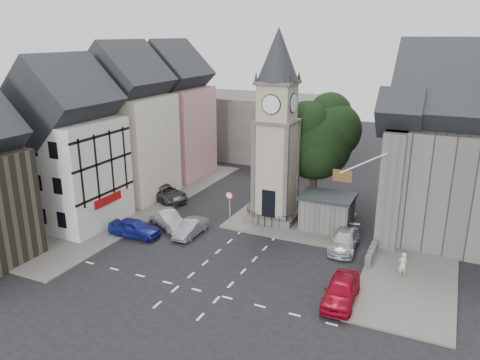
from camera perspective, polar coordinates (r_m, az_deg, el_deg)
The scene contains 23 objects.
ground at distance 35.08m, azimuth -0.49°, elevation -9.17°, with size 120.00×120.00×0.00m, color black.
pavement_west at distance 45.79m, azimuth -11.49°, elevation -2.90°, with size 6.00×30.00×0.14m, color #595651.
pavement_east at distance 39.58m, azimuth 20.81°, elevation -7.05°, with size 6.00×26.00×0.14m, color #595651.
central_island at distance 41.32m, azimuth 6.18°, elevation -4.90°, with size 10.00×8.00×0.16m, color #595651.
road_markings at distance 30.80m, azimuth -4.99°, elevation -13.28°, with size 20.00×8.00×0.01m, color silver.
clock_tower at distance 39.47m, azimuth 4.48°, elevation 6.30°, with size 4.86×4.86×16.25m.
stone_shelter at distance 39.49m, azimuth 10.55°, elevation -3.89°, with size 4.30×3.30×3.08m.
town_tree at distance 43.77m, azimuth 9.23°, elevation 5.70°, with size 7.20×7.20×10.80m.
warning_sign_post at distance 40.06m, azimuth -1.31°, elevation -2.54°, with size 0.70×0.19×2.85m.
terrace_pink at distance 53.73m, azimuth -8.23°, elevation 7.48°, with size 8.10×7.60×12.80m.
terrace_cream at distance 47.35m, azimuth -13.49°, elevation 5.84°, with size 8.10×7.60×12.80m.
terrace_tudor at distance 41.62m, azimuth -20.21°, elevation 3.12°, with size 8.10×7.60×12.00m.
backdrop_west at distance 62.92m, azimuth 0.55°, elevation 6.71°, with size 20.00×10.00×8.00m, color #4C4944.
east_building at distance 40.50m, azimuth 27.16°, elevation 2.00°, with size 14.40×11.40×12.60m.
east_boundary_wall at distance 41.47m, azimuth 17.26°, elevation -4.98°, with size 0.40×16.00×0.90m, color #55524E.
flagpole at distance 33.92m, azimuth 14.77°, elevation 1.97°, with size 3.68×0.10×2.74m.
car_west_blue at distance 38.81m, azimuth -12.73°, elevation -5.71°, with size 1.74×4.32×1.47m, color navy.
car_west_silver at distance 40.09m, azimuth -8.78°, elevation -4.74°, with size 1.52×4.36×1.44m, color #989CA0.
car_west_grey at distance 46.55m, azimuth -9.10°, elevation -1.54°, with size 2.48×5.39×1.50m, color #313134.
car_island_silver at distance 38.32m, azimuth -6.01°, elevation -5.82°, with size 1.36×3.90×1.29m, color gray.
car_island_east at distance 36.68m, azimuth 12.62°, elevation -7.20°, with size 1.92×4.72×1.37m, color #ABADB3.
car_east_red at distance 29.81m, azimuth 12.23°, elevation -13.04°, with size 1.85×4.59×1.56m, color maroon.
pedestrian at distance 33.83m, azimuth 19.22°, elevation -9.68°, with size 0.62×0.41×1.69m, color beige.
Camera 1 is at (13.46, -28.33, 15.70)m, focal length 35.00 mm.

